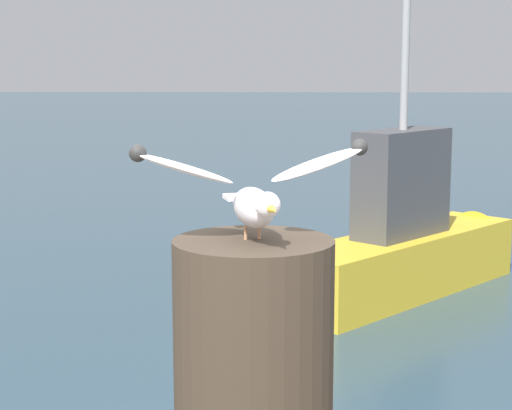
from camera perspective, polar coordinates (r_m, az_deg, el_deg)
mooring_post at (r=2.41m, az=-0.16°, el=-11.46°), size 0.42×0.42×0.79m
seagull at (r=2.28m, az=-0.15°, el=0.88°), size 0.61×0.39×0.25m
boat_yellow at (r=9.36m, az=10.14°, el=-2.25°), size 2.94×3.18×3.88m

